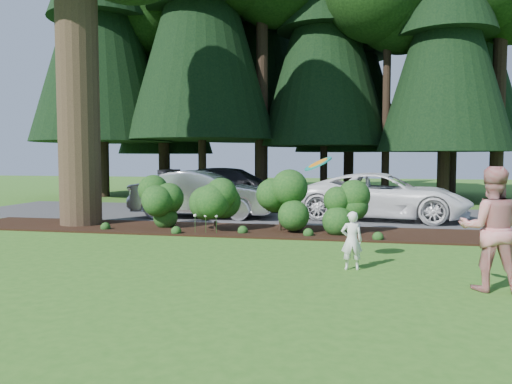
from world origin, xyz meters
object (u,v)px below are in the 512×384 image
(child, at_px, (352,240))
(adult, at_px, (491,229))
(car_silver_wagon, at_px, (203,194))
(frisbee, at_px, (318,164))
(car_dark_suv, at_px, (234,189))
(car_white_suv, at_px, (383,196))

(child, relative_size, adult, 0.56)
(car_silver_wagon, relative_size, frisbee, 8.81)
(child, distance_m, adult, 2.43)
(child, height_order, adult, adult)
(car_dark_suv, relative_size, adult, 2.90)
(car_silver_wagon, height_order, car_white_suv, car_silver_wagon)
(car_white_suv, relative_size, car_dark_suv, 0.98)
(car_silver_wagon, bearing_deg, car_dark_suv, -11.32)
(adult, bearing_deg, child, -21.66)
(car_dark_suv, distance_m, adult, 12.78)
(car_white_suv, distance_m, adult, 8.84)
(car_dark_suv, relative_size, frisbee, 10.30)
(car_silver_wagon, xyz_separation_m, car_dark_suv, (0.41, 2.77, 0.02))
(car_silver_wagon, relative_size, adult, 2.48)
(adult, height_order, frisbee, frisbee)
(car_white_suv, distance_m, frisbee, 7.98)
(frisbee, bearing_deg, car_white_suv, 78.45)
(car_silver_wagon, height_order, car_dark_suv, car_dark_suv)
(car_dark_suv, bearing_deg, adult, -152.11)
(car_white_suv, relative_size, adult, 2.85)
(car_silver_wagon, distance_m, car_dark_suv, 2.80)
(car_dark_suv, xyz_separation_m, child, (4.70, -9.75, -0.30))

